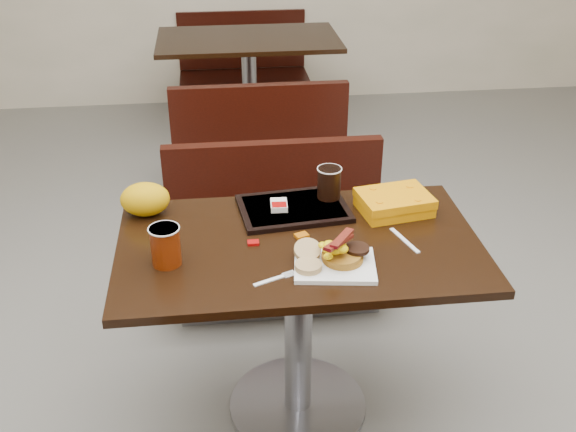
{
  "coord_description": "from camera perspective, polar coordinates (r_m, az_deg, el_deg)",
  "views": [
    {
      "loc": [
        -0.26,
        -1.91,
        1.93
      ],
      "look_at": [
        -0.03,
        0.06,
        0.82
      ],
      "focal_mm": 42.55,
      "sensor_mm": 36.0,
      "label": 1
    }
  ],
  "objects": [
    {
      "name": "scrambled_eggs",
      "position": [
        2.11,
        3.93,
        -2.78
      ],
      "size": [
        0.1,
        0.1,
        0.05
      ],
      "primitive_type": "ellipsoid",
      "rotation": [
        0.0,
        0.0,
        0.25
      ],
      "color": "yellow",
      "rests_on": "pancake_stack"
    },
    {
      "name": "clamshell",
      "position": [
        2.46,
        8.87,
        1.12
      ],
      "size": [
        0.27,
        0.23,
        0.07
      ],
      "primitive_type": "cube",
      "rotation": [
        0.0,
        0.0,
        0.17
      ],
      "color": "orange",
      "rests_on": "table_near"
    },
    {
      "name": "knife",
      "position": [
        2.3,
        9.71,
        -2.01
      ],
      "size": [
        0.06,
        0.17,
        0.0
      ],
      "primitive_type": "cube",
      "rotation": [
        0.0,
        0.0,
        -1.28
      ],
      "color": "white",
      "rests_on": "table_near"
    },
    {
      "name": "bench_far_s",
      "position": [
        4.13,
        -2.56,
        6.97
      ],
      "size": [
        1.0,
        0.46,
        0.72
      ],
      "primitive_type": null,
      "color": "black",
      "rests_on": "floor"
    },
    {
      "name": "bench_near_n",
      "position": [
        3.06,
        -0.83,
        -1.59
      ],
      "size": [
        1.0,
        0.46,
        0.72
      ],
      "primitive_type": null,
      "color": "black",
      "rests_on": "floor"
    },
    {
      "name": "coffee_cup_far",
      "position": [
        2.48,
        3.45,
        2.78
      ],
      "size": [
        0.1,
        0.1,
        0.12
      ],
      "primitive_type": "cylinder",
      "rotation": [
        0.0,
        0.0,
        0.16
      ],
      "color": "black",
      "rests_on": "tray"
    },
    {
      "name": "tray",
      "position": [
        2.44,
        0.47,
        0.62
      ],
      "size": [
        0.41,
        0.31,
        0.02
      ],
      "primitive_type": "cube",
      "rotation": [
        0.0,
        0.0,
        0.11
      ],
      "color": "black",
      "rests_on": "table_near"
    },
    {
      "name": "hashbrown_sleeve_left",
      "position": [
        2.42,
        -0.76,
        0.92
      ],
      "size": [
        0.06,
        0.08,
        0.02
      ],
      "primitive_type": "cube",
      "rotation": [
        0.0,
        0.0,
        -0.05
      ],
      "color": "silver",
      "rests_on": "tray"
    },
    {
      "name": "pancake_stack",
      "position": [
        2.14,
        4.6,
        -3.37
      ],
      "size": [
        0.15,
        0.15,
        0.03
      ],
      "primitive_type": "cylinder",
      "rotation": [
        0.0,
        0.0,
        0.18
      ],
      "color": "#9A6719",
      "rests_on": "platter"
    },
    {
      "name": "muffin_bottom",
      "position": [
        2.09,
        1.71,
        -4.21
      ],
      "size": [
        0.09,
        0.09,
        0.02
      ],
      "primitive_type": "cylinder",
      "rotation": [
        0.0,
        0.0,
        0.07
      ],
      "color": "tan",
      "rests_on": "platter"
    },
    {
      "name": "platter",
      "position": [
        2.13,
        3.92,
        -4.13
      ],
      "size": [
        0.28,
        0.23,
        0.01
      ],
      "primitive_type": "cube",
      "rotation": [
        0.0,
        0.0,
        -0.14
      ],
      "color": "white",
      "rests_on": "table_near"
    },
    {
      "name": "muffin_top",
      "position": [
        2.15,
        1.64,
        -2.87
      ],
      "size": [
        0.09,
        0.09,
        0.05
      ],
      "primitive_type": "cylinder",
      "rotation": [
        0.38,
        0.0,
        0.01
      ],
      "color": "tan",
      "rests_on": "platter"
    },
    {
      "name": "condiment_syrup",
      "position": [
        2.28,
        1.14,
        -1.66
      ],
      "size": [
        0.05,
        0.05,
        0.01
      ],
      "primitive_type": "cube",
      "rotation": [
        0.0,
        0.0,
        0.37
      ],
      "color": "#AE5407",
      "rests_on": "table_near"
    },
    {
      "name": "paper_bag",
      "position": [
        2.45,
        -11.85,
        1.38
      ],
      "size": [
        0.19,
        0.15,
        0.12
      ],
      "primitive_type": "ellipsoid",
      "rotation": [
        0.0,
        0.0,
        0.16
      ],
      "color": "#CE9806",
      "rests_on": "table_near"
    },
    {
      "name": "sausage_patty",
      "position": [
        2.15,
        5.82,
        -2.73
      ],
      "size": [
        0.08,
        0.08,
        0.01
      ],
      "primitive_type": "cylinder",
      "rotation": [
        0.0,
        0.0,
        0.08
      ],
      "color": "black",
      "rests_on": "pancake_stack"
    },
    {
      "name": "bacon_strips",
      "position": [
        2.09,
        4.27,
        -2.13
      ],
      "size": [
        0.14,
        0.15,
        0.01
      ],
      "primitive_type": null,
      "rotation": [
        0.0,
        0.0,
        0.88
      ],
      "color": "#43040A",
      "rests_on": "scrambled_eggs"
    },
    {
      "name": "condiment_ketchup",
      "position": [
        2.25,
        -2.92,
        -2.24
      ],
      "size": [
        0.04,
        0.03,
        0.01
      ],
      "primitive_type": "cube",
      "rotation": [
        0.0,
        0.0,
        -0.0
      ],
      "color": "#8C0504",
      "rests_on": "table_near"
    },
    {
      "name": "table_far",
      "position": [
        4.77,
        -3.22,
        10.32
      ],
      "size": [
        1.2,
        0.7,
        0.75
      ],
      "primitive_type": null,
      "color": "black",
      "rests_on": "floor"
    },
    {
      "name": "table_near",
      "position": [
        2.48,
        0.87,
        -9.6
      ],
      "size": [
        1.2,
        0.7,
        0.75
      ],
      "primitive_type": null,
      "color": "black",
      "rests_on": "floor"
    },
    {
      "name": "coffee_cup_near",
      "position": [
        2.15,
        -10.2,
        -2.48
      ],
      "size": [
        0.11,
        0.11,
        0.13
      ],
      "primitive_type": "cylinder",
      "rotation": [
        0.0,
        0.0,
        -0.29
      ],
      "color": "#982A05",
      "rests_on": "table_near"
    },
    {
      "name": "bench_far_n",
      "position": [
        5.44,
        -3.73,
        12.56
      ],
      "size": [
        1.0,
        0.46,
        0.72
      ],
      "primitive_type": null,
      "color": "black",
      "rests_on": "floor"
    },
    {
      "name": "fork",
      "position": [
        2.07,
        -1.61,
        -5.42
      ],
      "size": [
        0.14,
        0.08,
        0.0
      ],
      "primitive_type": null,
      "rotation": [
        0.0,
        0.0,
        0.41
      ],
      "color": "white",
      "rests_on": "table_near"
    },
    {
      "name": "floor",
      "position": [
        2.73,
        0.81,
        -15.74
      ],
      "size": [
        6.0,
        7.0,
        0.01
      ],
      "primitive_type": "cube",
      "color": "gray",
      "rests_on": "ground"
    }
  ]
}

